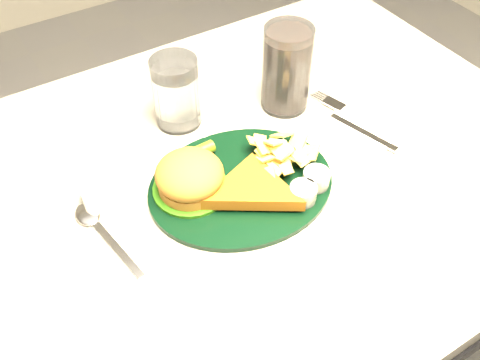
{
  "coord_description": "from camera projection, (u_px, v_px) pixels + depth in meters",
  "views": [
    {
      "loc": [
        -0.27,
        -0.51,
        1.38
      ],
      "look_at": [
        0.01,
        -0.05,
        0.8
      ],
      "focal_mm": 40.0,
      "sensor_mm": 36.0,
      "label": 1
    }
  ],
  "objects": [
    {
      "name": "table",
      "position": [
        223.0,
        303.0,
        1.13
      ],
      "size": [
        1.2,
        0.8,
        0.75
      ],
      "primitive_type": null,
      "color": "#99958A",
      "rests_on": "ground"
    },
    {
      "name": "fork_napkin",
      "position": [
        359.0,
        129.0,
        0.93
      ],
      "size": [
        0.18,
        0.21,
        0.01
      ],
      "primitive_type": null,
      "rotation": [
        0.0,
        0.0,
        0.28
      ],
      "color": "white",
      "rests_on": "table"
    },
    {
      "name": "spoon",
      "position": [
        118.0,
        248.0,
        0.76
      ],
      "size": [
        0.07,
        0.17,
        0.01
      ],
      "primitive_type": null,
      "rotation": [
        0.0,
        0.0,
        0.16
      ],
      "color": "white",
      "rests_on": "table"
    },
    {
      "name": "water_glass",
      "position": [
        176.0,
        92.0,
        0.91
      ],
      "size": [
        0.08,
        0.08,
        0.13
      ],
      "primitive_type": "cylinder",
      "rotation": [
        0.0,
        0.0,
        -0.02
      ],
      "color": "white",
      "rests_on": "table"
    },
    {
      "name": "wrapped_straw",
      "position": [
        203.0,
        141.0,
        0.92
      ],
      "size": [
        0.21,
        0.2,
        0.01
      ],
      "primitive_type": null,
      "rotation": [
        0.0,
        0.0,
        0.74
      ],
      "color": "white",
      "rests_on": "table"
    },
    {
      "name": "cola_glass",
      "position": [
        287.0,
        69.0,
        0.93
      ],
      "size": [
        0.11,
        0.11,
        0.16
      ],
      "primitive_type": "cylinder",
      "rotation": [
        0.0,
        0.0,
        -0.39
      ],
      "color": "black",
      "rests_on": "table"
    },
    {
      "name": "ramekin",
      "position": [
        96.0,
        194.0,
        0.82
      ],
      "size": [
        0.05,
        0.05,
        0.03
      ],
      "primitive_type": "cylinder",
      "rotation": [
        0.0,
        0.0,
        0.26
      ],
      "color": "white",
      "rests_on": "table"
    },
    {
      "name": "dinner_plate",
      "position": [
        241.0,
        172.0,
        0.82
      ],
      "size": [
        0.33,
        0.29,
        0.07
      ],
      "primitive_type": null,
      "rotation": [
        0.0,
        0.0,
        -0.13
      ],
      "color": "black",
      "rests_on": "table"
    }
  ]
}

